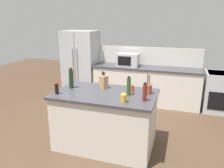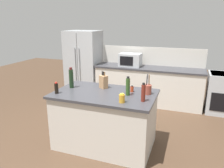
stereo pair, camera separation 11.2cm
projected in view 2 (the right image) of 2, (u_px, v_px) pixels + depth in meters
The scene contains 14 objects.
ground_plane at pixel (105, 144), 3.78m from camera, with size 14.00×14.00×0.00m, color #473323.
back_counter_run at pixel (148, 85), 5.53m from camera, with size 2.67×0.66×0.94m.
wall_backsplash at pixel (152, 56), 5.62m from camera, with size 2.63×0.03×0.46m, color beige.
kitchen_island at pixel (105, 119), 3.65m from camera, with size 1.63×0.99×0.94m.
refrigerator at pixel (84, 64), 6.05m from camera, with size 0.89×0.75×1.80m.
microwave at pixel (130, 60), 5.51m from camera, with size 0.53×0.39×0.32m.
knife_block at pixel (104, 82), 3.73m from camera, with size 0.16×0.15×0.29m.
utensil_crock at pixel (148, 89), 3.43m from camera, with size 0.12×0.12×0.32m.
spice_jar_paprika at pixel (132, 89), 3.55m from camera, with size 0.05×0.05×0.10m.
honey_jar at pixel (122, 98), 3.08m from camera, with size 0.08×0.08×0.13m.
vinegar_bottle at pixel (143, 93), 3.11m from camera, with size 0.06×0.06×0.28m.
soy_sauce_bottle at pixel (56, 88), 3.46m from camera, with size 0.06×0.06×0.18m.
olive_oil_bottle at pixel (128, 86), 3.36m from camera, with size 0.06×0.06×0.30m.
wine_bottle at pixel (71, 78), 3.73m from camera, with size 0.07×0.07×0.36m.
Camera 2 is at (1.25, -3.09, 2.07)m, focal length 35.00 mm.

